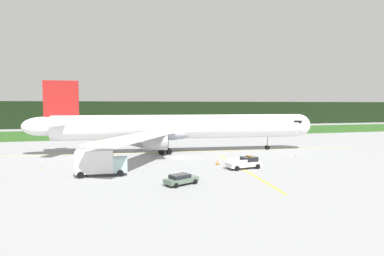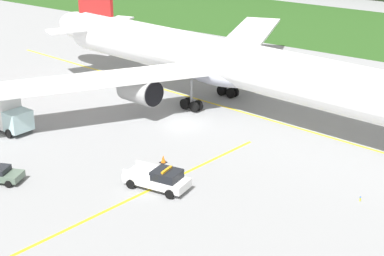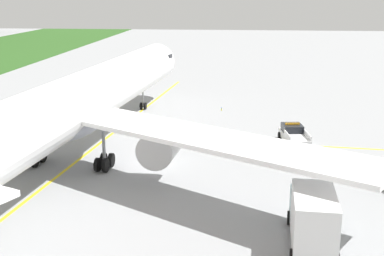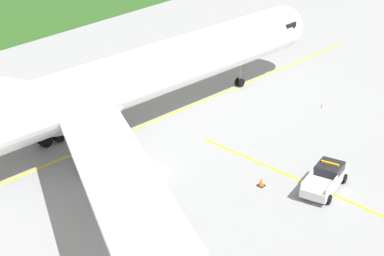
{
  "view_description": "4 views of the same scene",
  "coord_description": "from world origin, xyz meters",
  "px_view_note": "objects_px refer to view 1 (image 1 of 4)",
  "views": [
    {
      "loc": [
        -13.35,
        -56.69,
        9.7
      ],
      "look_at": [
        4.64,
        7.52,
        4.85
      ],
      "focal_mm": 29.84,
      "sensor_mm": 36.0,
      "label": 1
    },
    {
      "loc": [
        35.47,
        -45.95,
        22.5
      ],
      "look_at": [
        4.91,
        -4.79,
        2.23
      ],
      "focal_mm": 56.26,
      "sensor_mm": 36.0,
      "label": 2
    },
    {
      "loc": [
        -42.21,
        -7.31,
        14.71
      ],
      "look_at": [
        2.64,
        -2.94,
        2.63
      ],
      "focal_mm": 48.03,
      "sensor_mm": 36.0,
      "label": 3
    },
    {
      "loc": [
        -32.03,
        -30.85,
        25.58
      ],
      "look_at": [
        5.15,
        -0.87,
        2.57
      ],
      "focal_mm": 57.88,
      "sensor_mm": 36.0,
      "label": 4
    }
  ],
  "objects_px": {
    "airliner": "(176,127)",
    "catering_truck": "(100,162)",
    "staff_car": "(181,179)",
    "apron_cone": "(218,163)",
    "ops_pickup_truck": "(245,163)"
  },
  "relations": [
    {
      "from": "staff_car",
      "to": "apron_cone",
      "type": "height_order",
      "value": "staff_car"
    },
    {
      "from": "airliner",
      "to": "ops_pickup_truck",
      "type": "bearing_deg",
      "value": -72.41
    },
    {
      "from": "ops_pickup_truck",
      "to": "catering_truck",
      "type": "xyz_separation_m",
      "value": [
        -21.24,
        0.92,
        0.96
      ]
    },
    {
      "from": "staff_car",
      "to": "ops_pickup_truck",
      "type": "bearing_deg",
      "value": 30.66
    },
    {
      "from": "catering_truck",
      "to": "staff_car",
      "type": "bearing_deg",
      "value": -39.61
    },
    {
      "from": "apron_cone",
      "to": "catering_truck",
      "type": "bearing_deg",
      "value": -170.12
    },
    {
      "from": "airliner",
      "to": "catering_truck",
      "type": "distance_m",
      "value": 24.2
    },
    {
      "from": "ops_pickup_truck",
      "to": "staff_car",
      "type": "distance_m",
      "value": 13.64
    },
    {
      "from": "ops_pickup_truck",
      "to": "catering_truck",
      "type": "distance_m",
      "value": 21.28
    },
    {
      "from": "ops_pickup_truck",
      "to": "staff_car",
      "type": "relative_size",
      "value": 1.23
    },
    {
      "from": "catering_truck",
      "to": "staff_car",
      "type": "height_order",
      "value": "catering_truck"
    },
    {
      "from": "airliner",
      "to": "apron_cone",
      "type": "relative_size",
      "value": 84.61
    },
    {
      "from": "airliner",
      "to": "apron_cone",
      "type": "height_order",
      "value": "airliner"
    },
    {
      "from": "staff_car",
      "to": "apron_cone",
      "type": "bearing_deg",
      "value": 51.42
    },
    {
      "from": "apron_cone",
      "to": "staff_car",
      "type": "bearing_deg",
      "value": -128.58
    }
  ]
}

